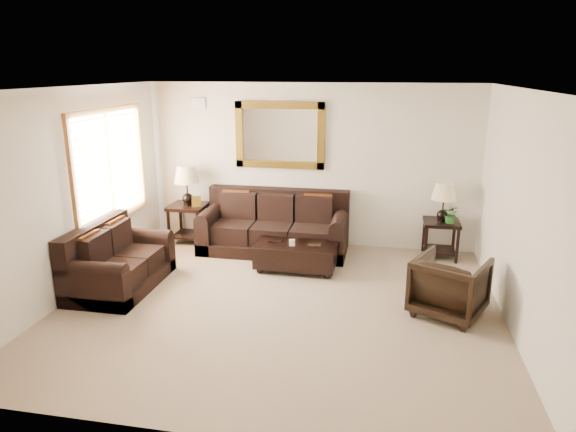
% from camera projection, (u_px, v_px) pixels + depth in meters
% --- Properties ---
extents(room, '(5.51, 5.01, 2.71)m').
position_uv_depth(room, '(279.00, 203.00, 6.19)').
color(room, gray).
rests_on(room, ground).
extents(window, '(0.07, 1.96, 1.66)m').
position_uv_depth(window, '(110.00, 166.00, 7.47)').
color(window, white).
rests_on(window, room).
extents(mirror, '(1.50, 0.06, 1.10)m').
position_uv_depth(mirror, '(280.00, 135.00, 8.47)').
color(mirror, '#452B0D').
rests_on(mirror, room).
extents(air_vent, '(0.25, 0.02, 0.18)m').
position_uv_depth(air_vent, '(198.00, 103.00, 8.60)').
color(air_vent, '#999999').
rests_on(air_vent, room).
extents(sofa, '(2.38, 1.03, 0.97)m').
position_uv_depth(sofa, '(275.00, 229.00, 8.47)').
color(sofa, black).
rests_on(sofa, room).
extents(loveseat, '(0.94, 1.58, 0.89)m').
position_uv_depth(loveseat, '(116.00, 264.00, 7.04)').
color(loveseat, black).
rests_on(loveseat, room).
extents(end_table_left, '(0.61, 0.61, 1.34)m').
position_uv_depth(end_table_left, '(187.00, 193.00, 8.72)').
color(end_table_left, black).
rests_on(end_table_left, room).
extents(end_table_right, '(0.55, 0.55, 1.22)m').
position_uv_depth(end_table_right, '(443.00, 209.00, 8.02)').
color(end_table_right, black).
rests_on(end_table_right, room).
extents(coffee_table, '(1.22, 0.68, 0.51)m').
position_uv_depth(coffee_table, '(296.00, 254.00, 7.65)').
color(coffee_table, black).
rests_on(coffee_table, room).
extents(armchair, '(1.03, 1.01, 0.81)m').
position_uv_depth(armchair, '(450.00, 283.00, 6.22)').
color(armchair, black).
rests_on(armchair, floor).
extents(potted_plant, '(0.36, 0.37, 0.23)m').
position_uv_depth(potted_plant, '(451.00, 216.00, 7.92)').
color(potted_plant, '#20501B').
rests_on(potted_plant, end_table_right).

